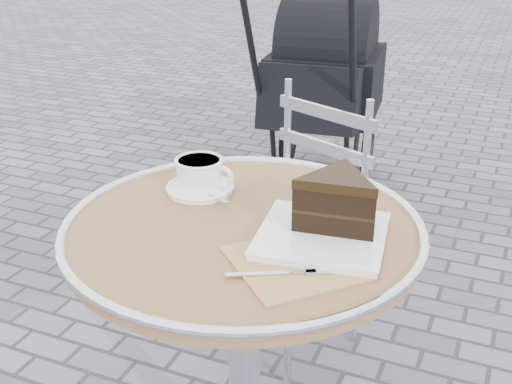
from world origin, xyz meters
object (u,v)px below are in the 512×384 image
at_px(cake_plate_set, 333,210).
at_px(baby_stroller, 321,95).
at_px(cafe_table, 244,294).
at_px(cappuccino_set, 200,177).
at_px(bistro_chair, 308,192).

xyz_separation_m(cake_plate_set, baby_stroller, (-0.59, 1.81, -0.32)).
relative_size(cafe_table, baby_stroller, 0.70).
height_order(cafe_table, cappuccino_set, cappuccino_set).
relative_size(cake_plate_set, bistro_chair, 0.49).
bearing_deg(bistro_chair, cake_plate_set, -45.17).
relative_size(cappuccino_set, cake_plate_set, 0.41).
bearing_deg(cake_plate_set, cappuccino_set, 156.82).
bearing_deg(cake_plate_set, cafe_table, 178.41).
bearing_deg(cappuccino_set, cafe_table, -39.85).
distance_m(cafe_table, baby_stroller, 1.88).
bearing_deg(cappuccino_set, cake_plate_set, -19.42).
distance_m(cafe_table, cappuccino_set, 0.27).
bearing_deg(cafe_table, cappuccino_set, 144.10).
relative_size(cappuccino_set, baby_stroller, 0.15).
distance_m(cappuccino_set, baby_stroller, 1.76).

